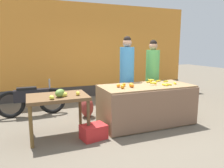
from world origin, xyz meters
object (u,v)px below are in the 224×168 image
object	(u,v)px
vendor_woman_green_shirt	(152,76)
parked_motorcycle	(32,99)
vendor_woman_blue_shirt	(127,76)
produce_sack	(87,107)
produce_crate	(94,132)

from	to	relation	value
vendor_woman_green_shirt	parked_motorcycle	world-z (taller)	vendor_woman_green_shirt
vendor_woman_blue_shirt	produce_sack	size ratio (longest dim) A/B	3.96
vendor_woman_green_shirt	produce_crate	xyz separation A→B (m)	(-1.93, -1.15, -0.79)
vendor_woman_blue_shirt	produce_crate	world-z (taller)	vendor_woman_blue_shirt
vendor_woman_green_shirt	produce_sack	distance (m)	1.85
produce_sack	vendor_woman_green_shirt	bearing A→B (deg)	-2.87
vendor_woman_blue_shirt	produce_sack	world-z (taller)	vendor_woman_blue_shirt
vendor_woman_green_shirt	parked_motorcycle	bearing A→B (deg)	167.22
vendor_woman_green_shirt	parked_motorcycle	size ratio (longest dim) A/B	1.14
produce_sack	produce_crate	bearing A→B (deg)	-100.01
vendor_woman_blue_shirt	produce_crate	xyz separation A→B (m)	(-1.17, -1.06, -0.83)
vendor_woman_blue_shirt	vendor_woman_green_shirt	bearing A→B (deg)	6.72
parked_motorcycle	produce_crate	xyz separation A→B (m)	(0.99, -1.81, -0.27)
parked_motorcycle	produce_crate	size ratio (longest dim) A/B	3.64
vendor_woman_green_shirt	produce_sack	world-z (taller)	vendor_woman_green_shirt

